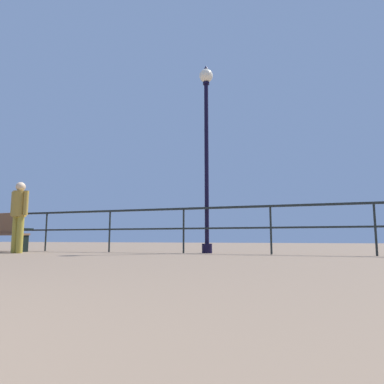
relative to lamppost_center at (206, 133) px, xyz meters
name	(u,v)px	position (x,y,z in m)	size (l,w,h in m)	color
pier_railing	(225,219)	(0.49, -0.17, -2.09)	(18.26, 0.05, 1.06)	black
lamppost_center	(206,133)	(0.00, 0.00, 0.00)	(0.34, 0.34, 4.63)	black
person_by_bench	(19,212)	(-4.19, -1.50, -1.92)	(0.54, 0.32, 1.68)	#A49031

